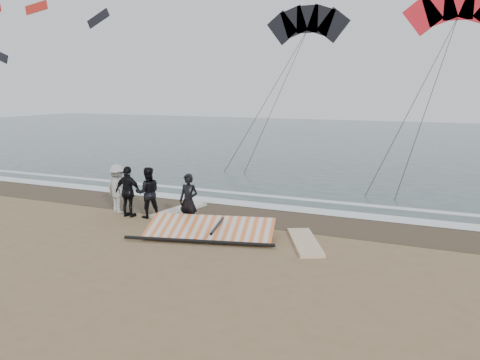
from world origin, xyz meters
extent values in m
plane|color=#8C704C|center=(0.00, 0.00, 0.00)|extent=(120.00, 120.00, 0.00)
cube|color=#233838|center=(0.00, 33.00, 0.01)|extent=(120.00, 54.00, 0.02)
cube|color=#4C3D2B|center=(0.00, 4.50, 0.01)|extent=(120.00, 2.80, 0.01)
cube|color=white|center=(0.00, 5.90, 0.03)|extent=(120.00, 0.90, 0.01)
cube|color=white|center=(0.00, 7.60, 0.03)|extent=(120.00, 0.45, 0.01)
imported|color=black|center=(-1.03, 2.20, 0.92)|extent=(0.67, 0.44, 1.84)
cube|color=silver|center=(3.00, 2.10, 0.05)|extent=(1.74, 2.60, 0.10)
cube|color=beige|center=(-2.40, 3.88, 0.05)|extent=(1.12, 2.63, 0.11)
imported|color=black|center=(-3.00, 2.72, 0.92)|extent=(1.14, 1.11, 1.85)
imported|color=black|center=(-3.70, 2.52, 0.93)|extent=(1.10, 0.47, 1.86)
imported|color=#ADADA9|center=(-4.40, 2.82, 0.92)|extent=(1.36, 1.06, 1.85)
cube|color=black|center=(-0.11, 2.12, 0.05)|extent=(2.81, 1.28, 0.11)
cube|color=orange|center=(0.09, 1.52, 0.30)|extent=(4.25, 2.44, 0.42)
cylinder|color=black|center=(0.09, 0.74, 0.11)|extent=(4.53, 1.20, 0.11)
cylinder|color=black|center=(0.39, 1.52, 0.45)|extent=(0.55, 1.96, 0.08)
cylinder|color=#262626|center=(5.34, 16.45, 4.61)|extent=(0.04, 0.04, 17.44)
cylinder|color=#262626|center=(5.97, 16.36, 4.61)|extent=(0.04, 0.04, 17.41)
cylinder|color=#262626|center=(-3.91, 18.59, 4.51)|extent=(0.04, 0.04, 15.49)
cylinder|color=#262626|center=(-3.32, 18.61, 4.51)|extent=(0.04, 0.04, 15.42)
cube|color=black|center=(-28.88, 32.00, 12.17)|extent=(3.10, 0.12, 2.06)
cube|color=red|center=(-33.62, 28.00, 13.01)|extent=(3.10, 0.12, 1.34)
camera|label=1|loc=(6.52, -11.03, 4.57)|focal=35.00mm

